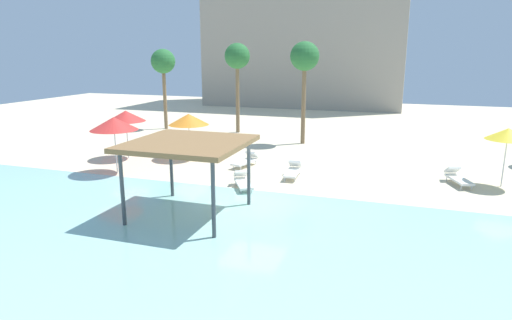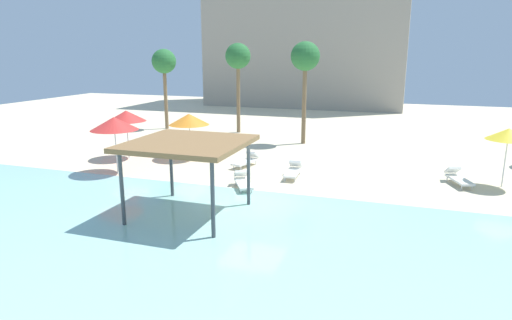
{
  "view_description": "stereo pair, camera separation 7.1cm",
  "coord_description": "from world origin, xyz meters",
  "px_view_note": "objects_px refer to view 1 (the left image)",
  "views": [
    {
      "loc": [
        5.59,
        -16.33,
        6.0
      ],
      "look_at": [
        -0.54,
        2.0,
        1.3
      ],
      "focal_mm": 31.05,
      "sensor_mm": 36.0,
      "label": 1
    },
    {
      "loc": [
        5.65,
        -16.31,
        6.0
      ],
      "look_at": [
        -0.54,
        2.0,
        1.3
      ],
      "focal_mm": 31.05,
      "sensor_mm": 36.0,
      "label": 2
    }
  ],
  "objects_px": {
    "shade_pavilion": "(188,146)",
    "beach_umbrella_red_1": "(126,116)",
    "beach_umbrella_yellow_3": "(508,134)",
    "lounge_chair_3": "(457,177)",
    "lounge_chair_1": "(243,181)",
    "lounge_chair_2": "(293,170)",
    "beach_umbrella_orange_2": "(189,119)",
    "lounge_chair_0": "(246,160)",
    "palm_tree_2": "(163,63)",
    "palm_tree_3": "(305,59)",
    "palm_tree_0": "(237,58)",
    "beach_umbrella_red_0": "(114,124)"
  },
  "relations": [
    {
      "from": "shade_pavilion",
      "to": "palm_tree_0",
      "type": "bearing_deg",
      "value": 105.02
    },
    {
      "from": "lounge_chair_3",
      "to": "palm_tree_2",
      "type": "xyz_separation_m",
      "value": [
        -20.81,
        9.5,
        4.86
      ]
    },
    {
      "from": "beach_umbrella_orange_2",
      "to": "palm_tree_2",
      "type": "xyz_separation_m",
      "value": [
        -6.54,
        8.76,
        2.91
      ]
    },
    {
      "from": "lounge_chair_0",
      "to": "palm_tree_3",
      "type": "bearing_deg",
      "value": -177.79
    },
    {
      "from": "beach_umbrella_orange_2",
      "to": "palm_tree_3",
      "type": "xyz_separation_m",
      "value": [
        5.29,
        6.35,
        3.32
      ]
    },
    {
      "from": "lounge_chair_1",
      "to": "lounge_chair_2",
      "type": "xyz_separation_m",
      "value": [
        1.73,
        2.53,
        0.0
      ]
    },
    {
      "from": "beach_umbrella_orange_2",
      "to": "lounge_chair_1",
      "type": "distance_m",
      "value": 6.99
    },
    {
      "from": "beach_umbrella_yellow_3",
      "to": "lounge_chair_3",
      "type": "height_order",
      "value": "beach_umbrella_yellow_3"
    },
    {
      "from": "lounge_chair_1",
      "to": "palm_tree_0",
      "type": "height_order",
      "value": "palm_tree_0"
    },
    {
      "from": "beach_umbrella_orange_2",
      "to": "lounge_chair_2",
      "type": "distance_m",
      "value": 7.24
    },
    {
      "from": "beach_umbrella_red_1",
      "to": "palm_tree_2",
      "type": "height_order",
      "value": "palm_tree_2"
    },
    {
      "from": "lounge_chair_0",
      "to": "palm_tree_3",
      "type": "height_order",
      "value": "palm_tree_3"
    },
    {
      "from": "palm_tree_0",
      "to": "palm_tree_2",
      "type": "relative_size",
      "value": 1.07
    },
    {
      "from": "lounge_chair_0",
      "to": "lounge_chair_1",
      "type": "xyz_separation_m",
      "value": [
        1.19,
        -3.82,
        0.0
      ]
    },
    {
      "from": "shade_pavilion",
      "to": "lounge_chair_3",
      "type": "height_order",
      "value": "shade_pavilion"
    },
    {
      "from": "lounge_chair_1",
      "to": "palm_tree_2",
      "type": "xyz_separation_m",
      "value": [
        -11.49,
        13.28,
        4.86
      ]
    },
    {
      "from": "shade_pavilion",
      "to": "beach_umbrella_red_0",
      "type": "height_order",
      "value": "beach_umbrella_red_0"
    },
    {
      "from": "lounge_chair_1",
      "to": "palm_tree_0",
      "type": "bearing_deg",
      "value": 171.63
    },
    {
      "from": "beach_umbrella_red_0",
      "to": "palm_tree_2",
      "type": "xyz_separation_m",
      "value": [
        -4.5,
        12.88,
        2.64
      ]
    },
    {
      "from": "lounge_chair_1",
      "to": "shade_pavilion",
      "type": "bearing_deg",
      "value": -40.34
    },
    {
      "from": "lounge_chair_0",
      "to": "palm_tree_0",
      "type": "distance_m",
      "value": 11.78
    },
    {
      "from": "shade_pavilion",
      "to": "lounge_chair_0",
      "type": "relative_size",
      "value": 2.1
    },
    {
      "from": "lounge_chair_0",
      "to": "lounge_chair_1",
      "type": "distance_m",
      "value": 4.0
    },
    {
      "from": "beach_umbrella_orange_2",
      "to": "lounge_chair_0",
      "type": "xyz_separation_m",
      "value": [
        3.76,
        -0.7,
        -1.95
      ]
    },
    {
      "from": "beach_umbrella_red_0",
      "to": "palm_tree_3",
      "type": "distance_m",
      "value": 13.14
    },
    {
      "from": "lounge_chair_0",
      "to": "palm_tree_2",
      "type": "bearing_deg",
      "value": -118.11
    },
    {
      "from": "palm_tree_0",
      "to": "lounge_chair_2",
      "type": "bearing_deg",
      "value": -57.18
    },
    {
      "from": "lounge_chair_3",
      "to": "palm_tree_0",
      "type": "xyz_separation_m",
      "value": [
        -14.67,
        9.73,
        5.25
      ]
    },
    {
      "from": "lounge_chair_2",
      "to": "palm_tree_3",
      "type": "distance_m",
      "value": 9.97
    },
    {
      "from": "beach_umbrella_orange_2",
      "to": "lounge_chair_2",
      "type": "height_order",
      "value": "beach_umbrella_orange_2"
    },
    {
      "from": "shade_pavilion",
      "to": "palm_tree_3",
      "type": "height_order",
      "value": "palm_tree_3"
    },
    {
      "from": "beach_umbrella_red_1",
      "to": "beach_umbrella_yellow_3",
      "type": "bearing_deg",
      "value": 1.79
    },
    {
      "from": "beach_umbrella_yellow_3",
      "to": "lounge_chair_0",
      "type": "height_order",
      "value": "beach_umbrella_yellow_3"
    },
    {
      "from": "lounge_chair_0",
      "to": "palm_tree_2",
      "type": "relative_size",
      "value": 0.32
    },
    {
      "from": "beach_umbrella_orange_2",
      "to": "beach_umbrella_yellow_3",
      "type": "xyz_separation_m",
      "value": [
        16.16,
        -0.52,
        0.17
      ]
    },
    {
      "from": "shade_pavilion",
      "to": "beach_umbrella_red_1",
      "type": "distance_m",
      "value": 10.54
    },
    {
      "from": "beach_umbrella_yellow_3",
      "to": "palm_tree_3",
      "type": "distance_m",
      "value": 13.24
    },
    {
      "from": "lounge_chair_0",
      "to": "lounge_chair_1",
      "type": "bearing_deg",
      "value": 31.81
    },
    {
      "from": "beach_umbrella_orange_2",
      "to": "palm_tree_3",
      "type": "bearing_deg",
      "value": 50.2
    },
    {
      "from": "shade_pavilion",
      "to": "beach_umbrella_red_1",
      "type": "height_order",
      "value": "shade_pavilion"
    },
    {
      "from": "beach_umbrella_orange_2",
      "to": "lounge_chair_3",
      "type": "bearing_deg",
      "value": -2.99
    },
    {
      "from": "beach_umbrella_orange_2",
      "to": "lounge_chair_3",
      "type": "distance_m",
      "value": 14.42
    },
    {
      "from": "palm_tree_3",
      "to": "palm_tree_2",
      "type": "bearing_deg",
      "value": 168.48
    },
    {
      "from": "palm_tree_0",
      "to": "palm_tree_3",
      "type": "bearing_deg",
      "value": -24.86
    },
    {
      "from": "lounge_chair_2",
      "to": "lounge_chair_3",
      "type": "bearing_deg",
      "value": 95.69
    },
    {
      "from": "beach_umbrella_orange_2",
      "to": "beach_umbrella_red_1",
      "type": "bearing_deg",
      "value": -161.68
    },
    {
      "from": "lounge_chair_2",
      "to": "palm_tree_3",
      "type": "relative_size",
      "value": 0.29
    },
    {
      "from": "beach_umbrella_red_0",
      "to": "beach_umbrella_red_1",
      "type": "xyz_separation_m",
      "value": [
        -1.36,
        3.0,
        -0.07
      ]
    },
    {
      "from": "shade_pavilion",
      "to": "beach_umbrella_red_0",
      "type": "xyz_separation_m",
      "value": [
        -6.29,
        4.24,
        -0.13
      ]
    },
    {
      "from": "shade_pavilion",
      "to": "beach_umbrella_yellow_3",
      "type": "relative_size",
      "value": 1.53
    }
  ]
}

